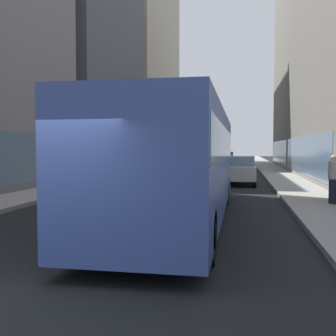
{
  "coord_description": "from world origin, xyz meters",
  "views": [
    {
      "loc": [
        2.91,
        -5.07,
        2.09
      ],
      "look_at": [
        0.48,
        8.13,
        1.4
      ],
      "focal_mm": 42.55,
      "sensor_mm": 36.0,
      "label": 1
    }
  ],
  "objects_px": {
    "car_blue_hatchback": "(226,158)",
    "transit_bus": "(180,159)",
    "car_yellow_taxi": "(156,166)",
    "pedestrian_with_handbag": "(333,179)",
    "car_black_suv": "(179,161)",
    "dalmatian_dog": "(56,227)",
    "car_silver_sedan": "(239,170)"
  },
  "relations": [
    {
      "from": "car_silver_sedan",
      "to": "car_black_suv",
      "type": "distance_m",
      "value": 15.0
    },
    {
      "from": "car_yellow_taxi",
      "to": "dalmatian_dog",
      "type": "xyz_separation_m",
      "value": [
        2.11,
        -19.32,
        -0.31
      ]
    },
    {
      "from": "dalmatian_dog",
      "to": "pedestrian_with_handbag",
      "type": "distance_m",
      "value": 9.93
    },
    {
      "from": "car_black_suv",
      "to": "pedestrian_with_handbag",
      "type": "distance_m",
      "value": 23.9
    },
    {
      "from": "car_yellow_taxi",
      "to": "car_blue_hatchback",
      "type": "bearing_deg",
      "value": 78.9
    },
    {
      "from": "car_silver_sedan",
      "to": "pedestrian_with_handbag",
      "type": "height_order",
      "value": "pedestrian_with_handbag"
    },
    {
      "from": "car_blue_hatchback",
      "to": "car_yellow_taxi",
      "type": "xyz_separation_m",
      "value": [
        -4.0,
        -20.39,
        -0.0
      ]
    },
    {
      "from": "transit_bus",
      "to": "car_blue_hatchback",
      "type": "height_order",
      "value": "transit_bus"
    },
    {
      "from": "transit_bus",
      "to": "car_yellow_taxi",
      "type": "bearing_deg",
      "value": 104.56
    },
    {
      "from": "car_silver_sedan",
      "to": "car_yellow_taxi",
      "type": "relative_size",
      "value": 0.98
    },
    {
      "from": "car_yellow_taxi",
      "to": "car_silver_sedan",
      "type": "bearing_deg",
      "value": -33.93
    },
    {
      "from": "car_silver_sedan",
      "to": "car_blue_hatchback",
      "type": "relative_size",
      "value": 0.96
    },
    {
      "from": "transit_bus",
      "to": "car_blue_hatchback",
      "type": "relative_size",
      "value": 2.78
    },
    {
      "from": "transit_bus",
      "to": "dalmatian_dog",
      "type": "relative_size",
      "value": 11.98
    },
    {
      "from": "transit_bus",
      "to": "car_blue_hatchback",
      "type": "distance_m",
      "value": 35.8
    },
    {
      "from": "car_blue_hatchback",
      "to": "car_yellow_taxi",
      "type": "height_order",
      "value": "same"
    },
    {
      "from": "transit_bus",
      "to": "car_black_suv",
      "type": "distance_m",
      "value": 25.87
    },
    {
      "from": "car_blue_hatchback",
      "to": "dalmatian_dog",
      "type": "xyz_separation_m",
      "value": [
        -1.89,
        -39.72,
        -0.31
      ]
    },
    {
      "from": "car_silver_sedan",
      "to": "car_blue_hatchback",
      "type": "xyz_separation_m",
      "value": [
        -1.6,
        24.16,
        0.0
      ]
    },
    {
      "from": "car_blue_hatchback",
      "to": "dalmatian_dog",
      "type": "distance_m",
      "value": 39.76
    },
    {
      "from": "car_yellow_taxi",
      "to": "pedestrian_with_handbag",
      "type": "distance_m",
      "value": 14.96
    },
    {
      "from": "car_black_suv",
      "to": "dalmatian_dog",
      "type": "xyz_separation_m",
      "value": [
        2.11,
        -29.47,
        -0.31
      ]
    },
    {
      "from": "car_blue_hatchback",
      "to": "pedestrian_with_handbag",
      "type": "xyz_separation_m",
      "value": [
        4.86,
        -32.45,
        0.19
      ]
    },
    {
      "from": "car_silver_sedan",
      "to": "pedestrian_with_handbag",
      "type": "distance_m",
      "value": 8.91
    },
    {
      "from": "transit_bus",
      "to": "car_yellow_taxi",
      "type": "height_order",
      "value": "transit_bus"
    },
    {
      "from": "car_blue_hatchback",
      "to": "transit_bus",
      "type": "bearing_deg",
      "value": -90.0
    },
    {
      "from": "transit_bus",
      "to": "dalmatian_dog",
      "type": "bearing_deg",
      "value": -115.69
    },
    {
      "from": "car_blue_hatchback",
      "to": "car_black_suv",
      "type": "height_order",
      "value": "same"
    },
    {
      "from": "car_silver_sedan",
      "to": "car_black_suv",
      "type": "xyz_separation_m",
      "value": [
        -5.6,
        13.92,
        0.0
      ]
    },
    {
      "from": "car_silver_sedan",
      "to": "pedestrian_with_handbag",
      "type": "xyz_separation_m",
      "value": [
        3.26,
        -8.28,
        0.19
      ]
    },
    {
      "from": "car_silver_sedan",
      "to": "car_black_suv",
      "type": "bearing_deg",
      "value": 111.92
    },
    {
      "from": "transit_bus",
      "to": "car_silver_sedan",
      "type": "distance_m",
      "value": 11.78
    }
  ]
}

